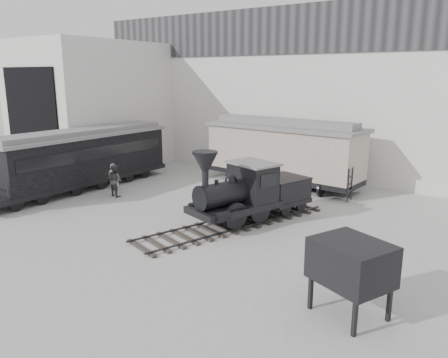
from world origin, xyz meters
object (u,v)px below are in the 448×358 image
Objects in this scene: locomotive at (247,195)px; visitor_a at (114,179)px; visitor_b at (115,180)px; boxcar at (283,150)px; coal_hopper at (351,268)px; passenger_coach at (84,158)px.

locomotive reaches higher than visitor_a.
boxcar is at bearing -124.64° from visitor_b.
coal_hopper is at bearing 167.30° from visitor_b.
passenger_coach is at bearing -172.21° from coal_hopper.
coal_hopper reaches higher than visitor_a.
boxcar is at bearing 147.66° from coal_hopper.
passenger_coach is (-11.34, -0.03, 0.55)m from locomotive.
visitor_b is (-6.66, -7.71, -1.24)m from boxcar.
boxcar reaches higher than visitor_b.
visitor_b is at bearing -124.80° from boxcar.
visitor_a is 16.25m from coal_hopper.
visitor_b is (0.28, -0.17, 0.01)m from visitor_a.
boxcar is 15.38m from coal_hopper.
passenger_coach is at bearing 1.58° from visitor_b.
visitor_b is at bearing -159.55° from locomotive.
locomotive is 5.44× the size of visitor_b.
visitor_a is 0.72× the size of coal_hopper.
passenger_coach is 2.74m from visitor_a.
locomotive reaches higher than coal_hopper.
locomotive is 0.80× the size of passenger_coach.
locomotive is 8.52m from coal_hopper.
passenger_coach is at bearing -161.15° from locomotive.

